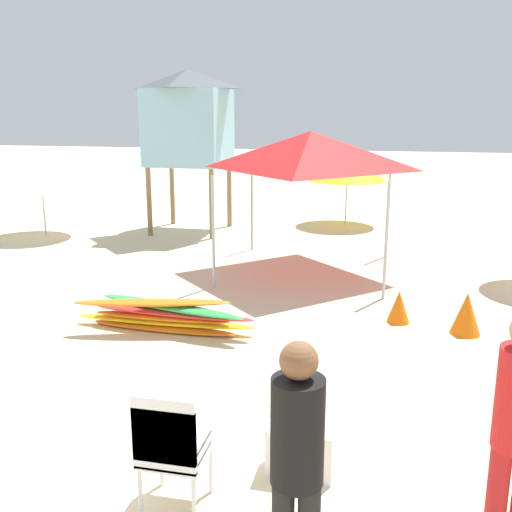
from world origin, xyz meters
TOP-DOWN VIEW (x-y plane):
  - ground at (0.00, 0.00)m, footprint 80.00×80.00m
  - stacked_plastic_chairs at (0.81, -0.30)m, footprint 0.48×0.48m
  - surfboard_pile at (-0.65, 3.29)m, footprint 2.62×0.90m
  - lifeguard_near_left at (1.85, -0.91)m, footprint 0.32×0.32m
  - popup_canopy at (0.85, 6.89)m, footprint 2.91×2.91m
  - lifeguard_tower at (-2.54, 10.02)m, footprint 1.98×1.98m
  - beach_umbrella_mid at (-5.76, 8.61)m, footprint 2.01×2.01m
  - beach_umbrella_far at (1.17, 11.69)m, footprint 2.03×2.03m
  - traffic_cone_near at (3.40, 4.10)m, footprint 0.41×0.41m
  - traffic_cone_far at (2.51, 4.36)m, footprint 0.33×0.33m
  - cooler_box at (1.68, 0.45)m, footprint 0.55×0.35m

SIDE VIEW (x-z plane):
  - ground at x=0.00m, z-range 0.00..0.00m
  - cooler_box at x=1.68m, z-range 0.00..0.43m
  - traffic_cone_far at x=2.51m, z-range 0.00..0.47m
  - surfboard_pile at x=-0.65m, z-range 0.00..0.48m
  - traffic_cone_near at x=3.40m, z-range 0.00..0.59m
  - stacked_plastic_chairs at x=0.81m, z-range 0.09..1.11m
  - lifeguard_near_left at x=1.85m, z-range 0.13..1.86m
  - beach_umbrella_mid at x=-5.76m, z-range 0.55..2.36m
  - beach_umbrella_far at x=1.17m, z-range 0.58..2.46m
  - popup_canopy at x=0.85m, z-range 0.96..3.56m
  - lifeguard_tower at x=-2.54m, z-range 0.83..4.73m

